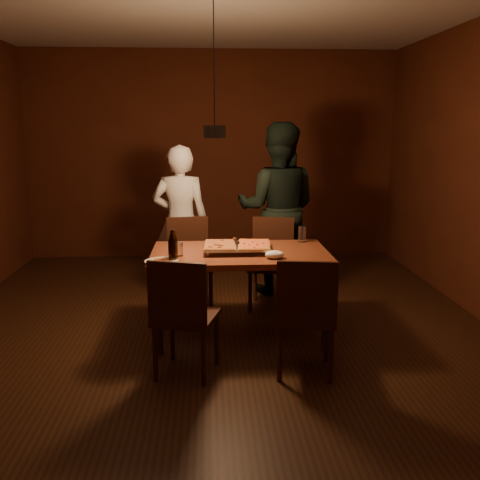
{
  "coord_description": "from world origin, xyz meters",
  "views": [
    {
      "loc": [
        -0.06,
        -4.41,
        1.79
      ],
      "look_at": [
        0.21,
        0.01,
        0.85
      ],
      "focal_mm": 40.0,
      "sensor_mm": 36.0,
      "label": 1
    }
  ],
  "objects": [
    {
      "name": "pizza_cheese",
      "position": [
        0.33,
        0.02,
        0.81
      ],
      "size": [
        0.3,
        0.44,
        0.02
      ],
      "primitive_type": "cube",
      "rotation": [
        0.0,
        0.0,
        -0.08
      ],
      "color": "gold",
      "rests_on": "pizza_tray"
    },
    {
      "name": "pizza_meat",
      "position": [
        0.04,
        0.03,
        0.81
      ],
      "size": [
        0.28,
        0.43,
        0.02
      ],
      "primitive_type": "cube",
      "rotation": [
        0.0,
        0.0,
        -0.04
      ],
      "color": "maroon",
      "rests_on": "pizza_tray"
    },
    {
      "name": "water_glass_right",
      "position": [
        0.8,
        0.36,
        0.82
      ],
      "size": [
        0.07,
        0.07,
        0.15
      ],
      "primitive_type": "cylinder",
      "color": "silver",
      "rests_on": "dining_table"
    },
    {
      "name": "chair_near_left",
      "position": [
        -0.25,
        -0.79,
        0.54
      ],
      "size": [
        0.52,
        0.52,
        0.49
      ],
      "rotation": [
        0.0,
        0.0,
        -0.28
      ],
      "color": "#38190F",
      "rests_on": "floor"
    },
    {
      "name": "diner_white",
      "position": [
        -0.35,
        1.18,
        0.8
      ],
      "size": [
        0.62,
        0.43,
        1.61
      ],
      "primitive_type": "imported",
      "rotation": [
        0.0,
        0.0,
        3.06
      ],
      "color": "silver",
      "rests_on": "floor"
    },
    {
      "name": "pizza_tray",
      "position": [
        0.18,
        0.03,
        0.77
      ],
      "size": [
        0.58,
        0.48,
        0.05
      ],
      "primitive_type": "cube",
      "rotation": [
        0.0,
        0.0,
        0.06
      ],
      "color": "silver",
      "rests_on": "dining_table"
    },
    {
      "name": "dining_table",
      "position": [
        0.21,
        0.01,
        0.68
      ],
      "size": [
        1.5,
        0.9,
        0.75
      ],
      "color": "brown",
      "rests_on": "floor"
    },
    {
      "name": "diner_dark",
      "position": [
        0.69,
        1.27,
        0.92
      ],
      "size": [
        1.02,
        0.86,
        1.84
      ],
      "primitive_type": "imported",
      "rotation": [
        0.0,
        0.0,
        2.94
      ],
      "color": "black",
      "rests_on": "floor"
    },
    {
      "name": "chair_far_left",
      "position": [
        -0.26,
        0.84,
        0.54
      ],
      "size": [
        0.48,
        0.48,
        0.49
      ],
      "rotation": [
        0.0,
        0.0,
        3.29
      ],
      "color": "#38190F",
      "rests_on": "floor"
    },
    {
      "name": "water_glass_left",
      "position": [
        -0.31,
        -0.11,
        0.8
      ],
      "size": [
        0.07,
        0.07,
        0.11
      ],
      "primitive_type": "cylinder",
      "color": "silver",
      "rests_on": "dining_table"
    },
    {
      "name": "plate_slice",
      "position": [
        -0.43,
        -0.33,
        0.76
      ],
      "size": [
        0.26,
        0.26,
        0.03
      ],
      "color": "white",
      "rests_on": "dining_table"
    },
    {
      "name": "pendant_lamp",
      "position": [
        0.0,
        0.0,
        1.76
      ],
      "size": [
        0.18,
        0.18,
        1.1
      ],
      "color": "black",
      "rests_on": "ceiling"
    },
    {
      "name": "room_shell",
      "position": [
        0.0,
        0.0,
        1.4
      ],
      "size": [
        6.0,
        6.0,
        6.0
      ],
      "color": "#361B0E",
      "rests_on": "ground"
    },
    {
      "name": "spatula",
      "position": [
        0.18,
        0.06,
        0.81
      ],
      "size": [
        0.11,
        0.25,
        0.04
      ],
      "primitive_type": null,
      "rotation": [
        0.0,
        0.0,
        0.07
      ],
      "color": "silver",
      "rests_on": "pizza_tray"
    },
    {
      "name": "napkin",
      "position": [
        0.47,
        -0.25,
        0.78
      ],
      "size": [
        0.15,
        0.12,
        0.06
      ],
      "primitive_type": "ellipsoid",
      "color": "white",
      "rests_on": "dining_table"
    },
    {
      "name": "beer_bottle_b",
      "position": [
        -0.34,
        -0.21,
        0.87
      ],
      "size": [
        0.06,
        0.06,
        0.23
      ],
      "color": "black",
      "rests_on": "dining_table"
    },
    {
      "name": "beer_bottle_a",
      "position": [
        -0.34,
        -0.29,
        0.88
      ],
      "size": [
        0.07,
        0.07,
        0.25
      ],
      "color": "black",
      "rests_on": "dining_table"
    },
    {
      "name": "chair_near_right",
      "position": [
        0.63,
        -0.82,
        0.54
      ],
      "size": [
        0.47,
        0.47,
        0.49
      ],
      "rotation": [
        0.0,
        0.0,
        -0.14
      ],
      "color": "#38190F",
      "rests_on": "floor"
    },
    {
      "name": "chair_far_right",
      "position": [
        0.57,
        0.78,
        0.54
      ],
      "size": [
        0.5,
        0.5,
        0.49
      ],
      "rotation": [
        0.0,
        0.0,
        2.91
      ],
      "color": "#38190F",
      "rests_on": "floor"
    }
  ]
}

